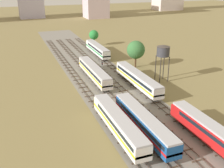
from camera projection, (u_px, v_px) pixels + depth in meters
ground_plane at (110, 88)px, 70.40m from camera, size 480.00×480.00×0.00m
ballast_bed at (110, 88)px, 70.40m from camera, size 17.40×176.00×0.01m
track_far_left at (85, 89)px, 68.99m from camera, size 2.40×126.00×0.29m
track_left at (101, 87)px, 70.48m from camera, size 2.40×126.00×0.29m
track_centre_left at (117, 85)px, 71.96m from camera, size 2.40×126.00×0.29m
track_centre at (132, 82)px, 73.45m from camera, size 2.40×126.00×0.29m
diesel_railcar_centre_nearest at (212, 133)px, 44.86m from camera, size 2.96×20.50×3.80m
diesel_railcar_left_near at (144, 122)px, 48.40m from camera, size 2.96×20.50×3.80m
diesel_railcar_far_left_mid at (119, 123)px, 48.03m from camera, size 2.96×20.50×3.80m
passenger_coach_centre_midfar at (138, 78)px, 69.46m from camera, size 2.96×22.00×3.80m
passenger_coach_left_far at (94, 71)px, 74.64m from camera, size 2.96×22.00×3.80m
diesel_railcar_centre_farther at (97, 49)px, 98.78m from camera, size 2.96×20.50×3.80m
water_tower at (163, 51)px, 72.14m from camera, size 3.65×3.65×10.25m
signal_post_nearest at (102, 68)px, 74.75m from camera, size 0.28×0.47×5.28m
lineside_tree_0 at (136, 50)px, 84.53m from camera, size 5.79×5.79×8.66m
lineside_tree_1 at (94, 35)px, 112.67m from camera, size 4.02×4.02×6.68m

